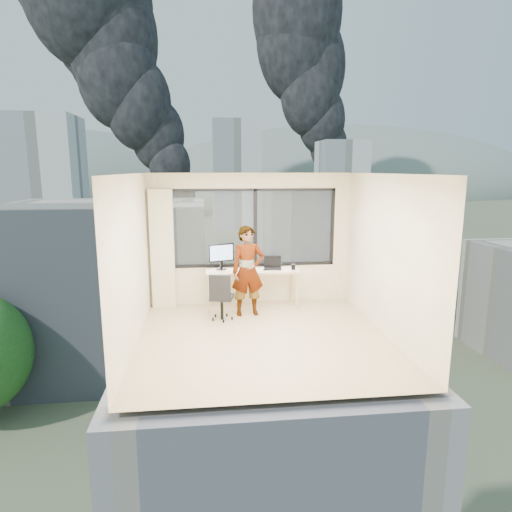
{
  "coord_description": "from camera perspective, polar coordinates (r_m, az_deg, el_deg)",
  "views": [
    {
      "loc": [
        -0.88,
        -6.61,
        2.67
      ],
      "look_at": [
        0.0,
        1.0,
        1.15
      ],
      "focal_mm": 30.81,
      "sensor_mm": 36.0,
      "label": 1
    }
  ],
  "objects": [
    {
      "name": "hill_b",
      "position": [
        342.24,
        10.69,
        8.21
      ],
      "size": [
        300.0,
        220.0,
        96.0
      ],
      "primitive_type": "ellipsoid",
      "color": "slate",
      "rests_on": "exterior_ground"
    },
    {
      "name": "wall_right",
      "position": [
        7.34,
        16.64,
        -0.01
      ],
      "size": [
        0.01,
        4.0,
        2.6
      ],
      "primitive_type": "cube",
      "color": "beige",
      "rests_on": "ground"
    },
    {
      "name": "wall_left",
      "position": [
        6.84,
        -15.89,
        -0.76
      ],
      "size": [
        0.01,
        4.0,
        2.6
      ],
      "primitive_type": "cube",
      "color": "beige",
      "rests_on": "ground"
    },
    {
      "name": "window_wall",
      "position": [
        8.73,
        -0.43,
        3.69
      ],
      "size": [
        3.3,
        0.16,
        1.55
      ],
      "primitive_type": null,
      "color": "black",
      "rests_on": "ground"
    },
    {
      "name": "smoke_plume_a",
      "position": [
        161.03,
        -10.57,
        24.06
      ],
      "size": [
        40.0,
        24.0,
        90.0
      ],
      "primitive_type": null,
      "color": "black",
      "rests_on": "exterior_ground"
    },
    {
      "name": "near_bldg_b",
      "position": [
        47.23,
        9.37,
        0.47
      ],
      "size": [
        14.0,
        13.0,
        16.0
      ],
      "primitive_type": "cube",
      "color": "silver",
      "rests_on": "exterior_ground"
    },
    {
      "name": "handbag",
      "position": [
        8.77,
        2.67,
        -0.84
      ],
      "size": [
        0.24,
        0.13,
        0.18
      ],
      "primitive_type": "ellipsoid",
      "rotation": [
        0.0,
        0.0,
        -0.06
      ],
      "color": "#0B4543",
      "rests_on": "desk"
    },
    {
      "name": "tree_c",
      "position": [
        53.21,
        19.09,
        -2.09
      ],
      "size": [
        8.4,
        8.4,
        10.0
      ],
      "primitive_type": null,
      "color": "#1C541C",
      "rests_on": "exterior_ground"
    },
    {
      "name": "far_tower_a",
      "position": [
        107.22,
        -25.44,
        8.71
      ],
      "size": [
        14.0,
        14.0,
        28.0
      ],
      "primitive_type": "cube",
      "color": "silver",
      "rests_on": "exterior_ground"
    },
    {
      "name": "ceiling",
      "position": [
        6.67,
        1.0,
        10.63
      ],
      "size": [
        4.0,
        4.0,
        0.01
      ],
      "primitive_type": "cube",
      "color": "white",
      "rests_on": "ground"
    },
    {
      "name": "pen_cup",
      "position": [
        8.57,
        4.87,
        -1.42
      ],
      "size": [
        0.1,
        0.1,
        0.1
      ],
      "primitive_type": "cylinder",
      "rotation": [
        0.0,
        0.0,
        -0.23
      ],
      "color": "black",
      "rests_on": "desk"
    },
    {
      "name": "desk",
      "position": [
        8.63,
        -0.5,
        -4.21
      ],
      "size": [
        1.8,
        0.6,
        0.75
      ],
      "primitive_type": "cube",
      "color": "beige",
      "rests_on": "floor"
    },
    {
      "name": "person",
      "position": [
        8.06,
        -1.07,
        -1.96
      ],
      "size": [
        0.65,
        0.47,
        1.66
      ],
      "primitive_type": "imported",
      "rotation": [
        0.0,
        0.0,
        0.12
      ],
      "color": "#2D2D33",
      "rests_on": "floor"
    },
    {
      "name": "floor",
      "position": [
        7.18,
        0.93,
        -10.6
      ],
      "size": [
        4.0,
        4.0,
        0.01
      ],
      "primitive_type": "cube",
      "color": "beige",
      "rests_on": "ground"
    },
    {
      "name": "tree_b",
      "position": [
        27.88,
        4.32,
        -14.71
      ],
      "size": [
        7.6,
        7.6,
        9.0
      ],
      "primitive_type": null,
      "color": "#1C541C",
      "rests_on": "exterior_ground"
    },
    {
      "name": "far_tower_b",
      "position": [
        126.93,
        -2.6,
        10.43
      ],
      "size": [
        13.0,
        13.0,
        30.0
      ],
      "primitive_type": "cube",
      "color": "silver",
      "rests_on": "exterior_ground"
    },
    {
      "name": "near_bldg_a",
      "position": [
        38.73,
        -18.5,
        -3.85
      ],
      "size": [
        16.0,
        12.0,
        14.0
      ],
      "primitive_type": "cube",
      "color": "beige",
      "rests_on": "exterior_ground"
    },
    {
      "name": "wall_front",
      "position": [
        4.89,
        4.04,
        -5.07
      ],
      "size": [
        4.0,
        0.01,
        2.6
      ],
      "primitive_type": "cube",
      "color": "beige",
      "rests_on": "ground"
    },
    {
      "name": "far_tower_d",
      "position": [
        167.49,
        -27.52,
        8.01
      ],
      "size": [
        16.0,
        14.0,
        22.0
      ],
      "primitive_type": "cube",
      "color": "silver",
      "rests_on": "exterior_ground"
    },
    {
      "name": "laptop",
      "position": [
        8.58,
        2.18,
        -0.96
      ],
      "size": [
        0.38,
        0.4,
        0.22
      ],
      "primitive_type": null,
      "rotation": [
        0.0,
        0.0,
        -0.12
      ],
      "color": "black",
      "rests_on": "desk"
    },
    {
      "name": "cellphone",
      "position": [
        8.48,
        1.27,
        -1.82
      ],
      "size": [
        0.11,
        0.06,
        0.01
      ],
      "primitive_type": "cube",
      "rotation": [
        0.0,
        0.0,
        0.13
      ],
      "color": "black",
      "rests_on": "desk"
    },
    {
      "name": "far_tower_c",
      "position": [
        153.66,
        10.96,
        9.63
      ],
      "size": [
        15.0,
        15.0,
        26.0
      ],
      "primitive_type": "cube",
      "color": "silver",
      "rests_on": "exterior_ground"
    },
    {
      "name": "exterior_ground",
      "position": [
        127.7,
        -6.13,
        3.63
      ],
      "size": [
        400.0,
        400.0,
        0.04
      ],
      "primitive_type": "cube",
      "color": "#515B3D",
      "rests_on": "ground"
    },
    {
      "name": "curtain",
      "position": [
        8.66,
        -12.06,
        0.87
      ],
      "size": [
        0.45,
        0.14,
        2.3
      ],
      "primitive_type": "cube",
      "color": "#F8F1C2",
      "rests_on": "floor"
    },
    {
      "name": "monitor",
      "position": [
        8.53,
        -4.54,
        -0.05
      ],
      "size": [
        0.52,
        0.27,
        0.52
      ],
      "primitive_type": null,
      "rotation": [
        0.0,
        0.0,
        0.32
      ],
      "color": "black",
      "rests_on": "desk"
    },
    {
      "name": "smoke_plume_b",
      "position": [
        186.83,
        11.49,
        18.47
      ],
      "size": [
        30.0,
        18.0,
        70.0
      ],
      "primitive_type": null,
      "color": "black",
      "rests_on": "exterior_ground"
    },
    {
      "name": "hill_a",
      "position": [
        348.05,
        -26.81,
        7.26
      ],
      "size": [
        288.0,
        216.0,
        90.0
      ],
      "primitive_type": "ellipsoid",
      "color": "slate",
      "rests_on": "exterior_ground"
    },
    {
      "name": "game_console",
      "position": [
        8.75,
        -1.11,
        -1.22
      ],
      "size": [
        0.32,
        0.29,
        0.07
      ],
      "primitive_type": "cube",
      "rotation": [
        0.0,
        0.0,
        -0.18
      ],
      "color": "white",
      "rests_on": "desk"
    },
    {
      "name": "chair",
      "position": [
        7.91,
        -4.46,
        -5.18
      ],
      "size": [
        0.54,
        0.54,
        0.88
      ],
      "primitive_type": null,
      "rotation": [
        0.0,
        0.0,
        -0.22
      ],
      "color": "black",
      "rests_on": "floor"
    }
  ]
}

